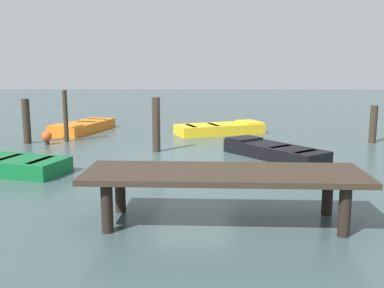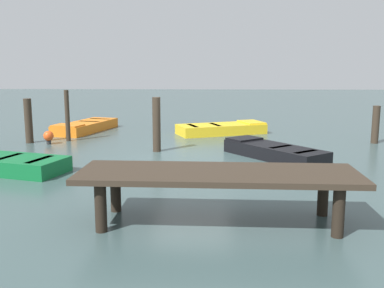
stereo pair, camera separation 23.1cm
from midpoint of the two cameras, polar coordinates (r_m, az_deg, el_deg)
name	(u,v)px [view 1 (the left image)]	position (r m, az deg, el deg)	size (l,w,h in m)	color
ground_plane	(192,155)	(13.89, -0.48, -1.42)	(80.00, 80.00, 0.00)	#384C4C
dock_segment	(224,178)	(7.77, 3.30, -4.39)	(4.94, 1.66, 0.95)	#33281E
rowboat_yellow	(220,129)	(18.26, 3.28, 2.01)	(3.83, 2.59, 0.46)	gold
rowboat_black	(273,151)	(13.62, 10.01, -0.88)	(2.97, 3.40, 0.46)	black
rowboat_orange	(83,127)	(19.40, -14.24, 2.19)	(2.13, 3.76, 0.46)	orange
mooring_piling_near_left	(26,121)	(17.00, -21.01, 2.77)	(0.27, 0.27, 1.61)	#33281E
mooring_piling_far_right	(156,125)	(14.36, -5.11, 2.51)	(0.26, 0.26, 1.78)	#33281E
mooring_piling_mid_left	(66,116)	(16.95, -16.43, 3.50)	(0.17, 0.17, 1.90)	#33281E
mooring_piling_near_right	(373,124)	(17.28, 22.06, 2.39)	(0.26, 0.26, 1.36)	#33281E
marker_buoy	(47,137)	(16.54, -18.66, 0.90)	(0.36, 0.36, 0.48)	#262626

